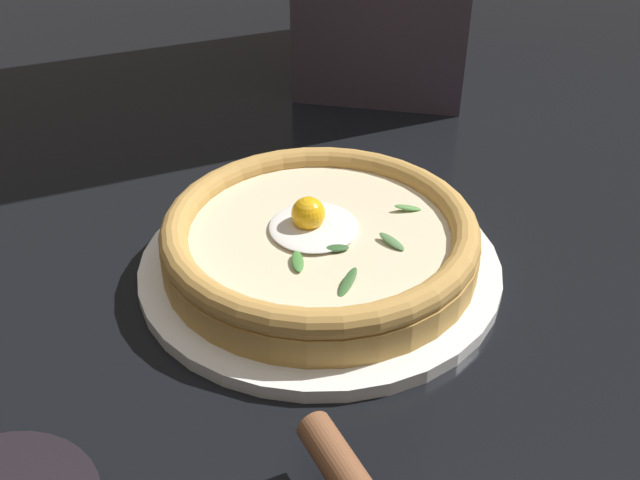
% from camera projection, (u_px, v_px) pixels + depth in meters
% --- Properties ---
extents(ground_plane, '(2.40, 2.40, 0.03)m').
position_uv_depth(ground_plane, '(289.00, 320.00, 0.60)').
color(ground_plane, black).
rests_on(ground_plane, ground).
extents(pizza_plate, '(0.31, 0.31, 0.01)m').
position_uv_depth(pizza_plate, '(320.00, 265.00, 0.63)').
color(pizza_plate, white).
rests_on(pizza_plate, ground).
extents(pizza, '(0.27, 0.27, 0.06)m').
position_uv_depth(pizza, '(320.00, 238.00, 0.61)').
color(pizza, tan).
rests_on(pizza, pizza_plate).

